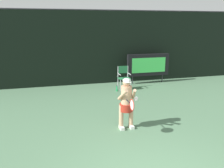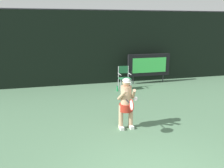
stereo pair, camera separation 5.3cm
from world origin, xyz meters
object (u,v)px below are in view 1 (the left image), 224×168
(scoreboard, at_px, (148,65))
(water_bottle, at_px, (117,89))
(umpire_chair, at_px, (124,76))
(tennis_racket, at_px, (132,105))
(tennis_player, at_px, (126,101))

(scoreboard, relative_size, water_bottle, 8.30)
(umpire_chair, height_order, tennis_racket, umpire_chair)
(water_bottle, distance_m, tennis_racket, 4.62)
(scoreboard, height_order, umpire_chair, scoreboard)
(umpire_chair, xyz_separation_m, tennis_player, (-1.25, -4.14, 0.20))
(scoreboard, height_order, tennis_racket, scoreboard)
(umpire_chair, xyz_separation_m, tennis_racket, (-1.30, -4.70, 0.30))
(scoreboard, xyz_separation_m, water_bottle, (-1.96, -1.08, -0.82))
(umpire_chair, relative_size, tennis_racket, 1.79)
(scoreboard, distance_m, umpire_chair, 1.81)
(tennis_player, bearing_deg, water_bottle, 77.69)
(water_bottle, bearing_deg, scoreboard, 28.90)
(umpire_chair, relative_size, tennis_player, 0.72)
(umpire_chair, distance_m, tennis_player, 4.33)
(umpire_chair, bearing_deg, scoreboard, 28.34)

